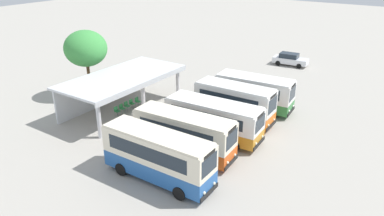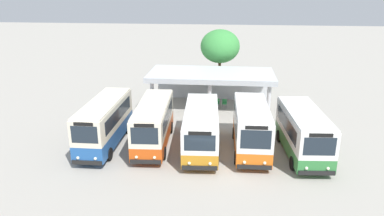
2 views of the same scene
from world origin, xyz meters
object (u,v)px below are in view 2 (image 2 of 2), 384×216
at_px(city_bus_middle_cream, 201,127).
at_px(city_bus_fifth_blue, 303,131).
at_px(waiting_chair_end_by_column, 195,102).
at_px(waiting_chair_fourth_seat, 217,102).
at_px(city_bus_fourth_amber, 251,127).
at_px(waiting_chair_fifth_seat, 224,103).
at_px(city_bus_nearest_orange, 105,122).
at_px(waiting_chair_second_from_end, 203,102).
at_px(waiting_chair_middle_seat, 210,102).
at_px(city_bus_second_in_row, 154,122).

distance_m(city_bus_middle_cream, city_bus_fifth_blue, 7.07).
relative_size(city_bus_fifth_blue, waiting_chair_end_by_column, 8.61).
xyz_separation_m(city_bus_fifth_blue, waiting_chair_fourth_seat, (-6.27, 9.81, -1.26)).
relative_size(city_bus_fourth_amber, waiting_chair_fifth_seat, 8.17).
bearing_deg(city_bus_fourth_amber, waiting_chair_fifth_seat, 102.08).
height_order(city_bus_nearest_orange, waiting_chair_second_from_end, city_bus_nearest_orange).
relative_size(city_bus_fourth_amber, city_bus_fifth_blue, 0.95).
height_order(waiting_chair_middle_seat, waiting_chair_fifth_seat, same).
relative_size(city_bus_nearest_orange, city_bus_second_in_row, 1.01).
xyz_separation_m(city_bus_middle_cream, waiting_chair_fifth_seat, (1.50, 9.50, -1.19)).
height_order(city_bus_fifth_blue, waiting_chair_fifth_seat, city_bus_fifth_blue).
height_order(city_bus_middle_cream, waiting_chair_second_from_end, city_bus_middle_cream).
distance_m(city_bus_nearest_orange, city_bus_fifth_blue, 14.14).
relative_size(city_bus_nearest_orange, waiting_chair_second_from_end, 9.14).
bearing_deg(city_bus_fourth_amber, waiting_chair_middle_seat, 109.74).
bearing_deg(city_bus_second_in_row, waiting_chair_end_by_column, 76.29).
xyz_separation_m(waiting_chair_end_by_column, waiting_chair_fifth_seat, (2.81, 0.00, 0.00)).
bearing_deg(city_bus_fourth_amber, city_bus_second_in_row, 177.05).
relative_size(city_bus_second_in_row, waiting_chair_end_by_column, 9.04).
bearing_deg(waiting_chair_fourth_seat, waiting_chair_fifth_seat, -8.89).
height_order(city_bus_second_in_row, waiting_chair_second_from_end, city_bus_second_in_row).
bearing_deg(waiting_chair_second_from_end, city_bus_fourth_amber, -66.51).
height_order(city_bus_nearest_orange, waiting_chair_fifth_seat, city_bus_nearest_orange).
xyz_separation_m(city_bus_nearest_orange, waiting_chair_second_from_end, (6.47, 9.59, -1.35)).
relative_size(waiting_chair_end_by_column, waiting_chair_second_from_end, 1.00).
distance_m(city_bus_middle_cream, city_bus_fourth_amber, 3.54).
xyz_separation_m(city_bus_fourth_amber, waiting_chair_fifth_seat, (-2.03, 9.49, -1.35)).
xyz_separation_m(city_bus_middle_cream, waiting_chair_end_by_column, (-1.31, 9.49, -1.19)).
relative_size(city_bus_fourth_amber, waiting_chair_second_from_end, 8.17).
bearing_deg(waiting_chair_middle_seat, waiting_chair_second_from_end, -176.04).
xyz_separation_m(city_bus_nearest_orange, city_bus_fifth_blue, (14.14, -0.15, -0.09)).
relative_size(city_bus_fifth_blue, waiting_chair_second_from_end, 8.61).
xyz_separation_m(waiting_chair_fourth_seat, waiting_chair_fifth_seat, (0.70, -0.11, 0.00)).
bearing_deg(city_bus_middle_cream, city_bus_second_in_row, 174.01).
height_order(city_bus_nearest_orange, city_bus_middle_cream, city_bus_nearest_orange).
height_order(city_bus_second_in_row, waiting_chair_middle_seat, city_bus_second_in_row).
distance_m(city_bus_fifth_blue, waiting_chair_fifth_seat, 11.26).
bearing_deg(city_bus_fourth_amber, city_bus_nearest_orange, -179.65).
distance_m(city_bus_second_in_row, city_bus_fifth_blue, 10.62).
xyz_separation_m(waiting_chair_end_by_column, waiting_chair_second_from_end, (0.70, 0.04, 0.00)).
distance_m(city_bus_nearest_orange, waiting_chair_end_by_column, 11.24).
distance_m(city_bus_fourth_amber, waiting_chair_fifth_seat, 9.80).
distance_m(city_bus_middle_cream, waiting_chair_end_by_column, 9.66).
bearing_deg(waiting_chair_middle_seat, city_bus_fifth_blue, -54.54).
bearing_deg(waiting_chair_fourth_seat, waiting_chair_end_by_column, -176.99).
bearing_deg(waiting_chair_second_from_end, waiting_chair_fourth_seat, 2.83).
bearing_deg(city_bus_fifth_blue, city_bus_fourth_amber, 176.55).
relative_size(waiting_chair_middle_seat, waiting_chair_fifth_seat, 1.00).
distance_m(waiting_chair_fourth_seat, waiting_chair_fifth_seat, 0.71).
height_order(waiting_chair_end_by_column, waiting_chair_fifth_seat, same).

